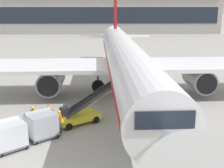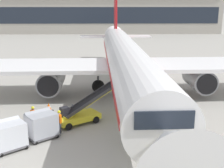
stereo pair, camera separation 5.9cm
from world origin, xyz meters
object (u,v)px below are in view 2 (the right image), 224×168
object	(u,v)px
parked_airplane	(126,61)
baggage_cart_lead	(41,124)
ground_crew_by_carts	(33,116)
ground_crew_marshaller	(45,121)
safety_cone_engine_keepout	(49,107)
belt_loader	(80,112)
ground_crew_by_loader	(43,126)
baggage_cart_second	(9,134)
ground_crew_wingwalker	(59,120)

from	to	relation	value
parked_airplane	baggage_cart_lead	size ratio (longest dim) A/B	16.41
baggage_cart_lead	ground_crew_by_carts	distance (m)	1.90
ground_crew_marshaller	baggage_cart_lead	bearing A→B (deg)	-103.08
safety_cone_engine_keepout	ground_crew_by_carts	bearing A→B (deg)	-97.25
belt_loader	ground_crew_by_loader	distance (m)	3.76
baggage_cart_second	safety_cone_engine_keepout	xyz separation A→B (m)	(1.25, 6.82, -0.61)
belt_loader	safety_cone_engine_keepout	size ratio (longest dim) A/B	6.44
belt_loader	baggage_cart_lead	world-z (taller)	belt_loader
ground_crew_by_loader	ground_crew_wingwalker	distance (m)	1.40
baggage_cart_lead	ground_crew_by_loader	world-z (taller)	baggage_cart_lead
ground_crew_by_loader	safety_cone_engine_keepout	world-z (taller)	ground_crew_by_loader
ground_crew_marshaller	ground_crew_wingwalker	xyz separation A→B (m)	(0.99, 0.08, 0.00)
parked_airplane	ground_crew_by_loader	world-z (taller)	parked_airplane
ground_crew_by_loader	ground_crew_wingwalker	xyz separation A→B (m)	(0.95, 1.03, 0.00)
baggage_cart_second	ground_crew_marshaller	xyz separation A→B (m)	(1.89, 2.27, -0.00)
ground_crew_by_loader	ground_crew_wingwalker	bearing A→B (deg)	47.19
baggage_cart_second	ground_crew_marshaller	size ratio (longest dim) A/B	1.51
ground_crew_by_carts	parked_airplane	bearing A→B (deg)	48.93
ground_crew_marshaller	ground_crew_wingwalker	distance (m)	1.00
parked_airplane	belt_loader	size ratio (longest dim) A/B	8.41
ground_crew_wingwalker	baggage_cart_lead	bearing A→B (deg)	-147.26
parked_airplane	baggage_cart_lead	world-z (taller)	parked_airplane
parked_airplane	ground_crew_marshaller	distance (m)	11.74
baggage_cart_second	safety_cone_engine_keepout	distance (m)	6.96
baggage_cart_second	ground_crew_marshaller	distance (m)	2.96
ground_crew_wingwalker	belt_loader	bearing A→B (deg)	55.54
baggage_cart_lead	ground_crew_wingwalker	distance (m)	1.36
baggage_cart_lead	ground_crew_by_carts	xyz separation A→B (m)	(-0.93, 1.65, -0.00)
ground_crew_by_loader	ground_crew_marshaller	distance (m)	0.94
ground_crew_by_carts	safety_cone_engine_keepout	xyz separation A→B (m)	(0.45, 3.55, -0.61)
baggage_cart_lead	safety_cone_engine_keepout	xyz separation A→B (m)	(-0.48, 5.20, -0.61)
baggage_cart_lead	ground_crew_wingwalker	world-z (taller)	baggage_cart_lead
baggage_cart_second	ground_crew_wingwalker	size ratio (longest dim) A/B	1.51
parked_airplane	ground_crew_wingwalker	world-z (taller)	parked_airplane
ground_crew_by_loader	baggage_cart_second	bearing A→B (deg)	-145.42
ground_crew_by_carts	ground_crew_marshaller	xyz separation A→B (m)	(1.09, -1.00, 0.00)
parked_airplane	ground_crew_marshaller	xyz separation A→B (m)	(-6.35, -9.54, -2.57)
parked_airplane	ground_crew_by_carts	xyz separation A→B (m)	(-7.44, -8.54, -2.57)
ground_crew_by_loader	ground_crew_by_carts	world-z (taller)	same
ground_crew_by_loader	safety_cone_engine_keepout	xyz separation A→B (m)	(-0.68, 5.49, -0.61)
baggage_cart_lead	ground_crew_by_carts	bearing A→B (deg)	119.50
ground_crew_by_carts	safety_cone_engine_keepout	world-z (taller)	ground_crew_by_carts
baggage_cart_lead	ground_crew_marshaller	size ratio (longest dim) A/B	1.51
ground_crew_by_carts	ground_crew_wingwalker	bearing A→B (deg)	-23.73
ground_crew_by_loader	ground_crew_wingwalker	size ratio (longest dim) A/B	1.00
ground_crew_marshaller	baggage_cart_second	bearing A→B (deg)	-129.67
parked_airplane	safety_cone_engine_keepout	bearing A→B (deg)	-144.50
belt_loader	ground_crew_by_loader	world-z (taller)	belt_loader
parked_airplane	safety_cone_engine_keepout	distance (m)	9.15
baggage_cart_second	ground_crew_wingwalker	xyz separation A→B (m)	(2.88, 2.36, -0.00)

